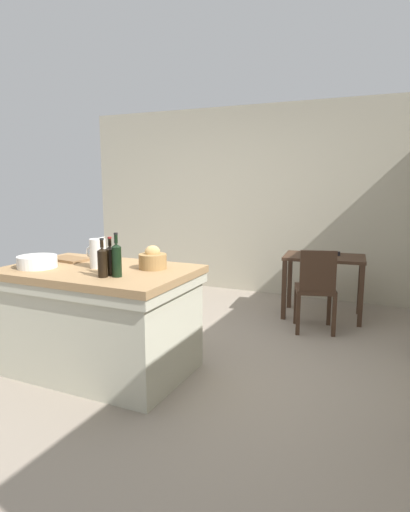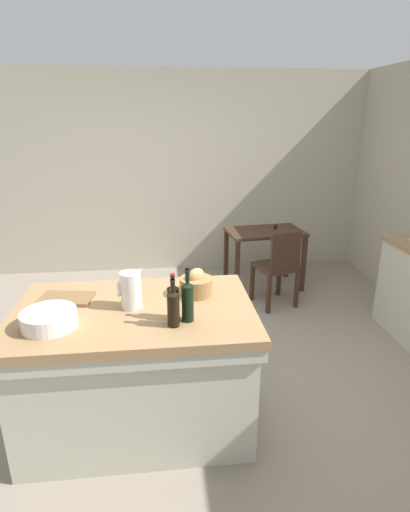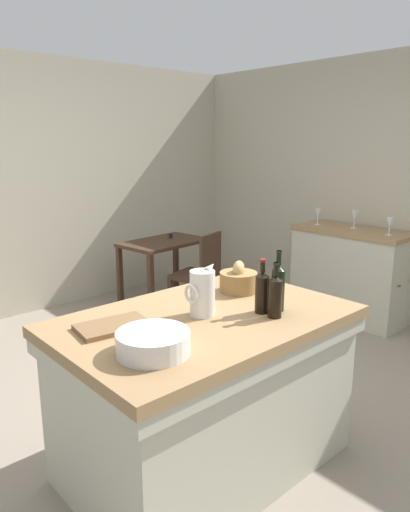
{
  "view_description": "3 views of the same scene",
  "coord_description": "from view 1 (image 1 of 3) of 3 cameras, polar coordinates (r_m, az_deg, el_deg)",
  "views": [
    {
      "loc": [
        1.83,
        -3.24,
        1.57
      ],
      "look_at": [
        0.32,
        0.07,
        0.94
      ],
      "focal_mm": 30.1,
      "sensor_mm": 36.0,
      "label": 1
    },
    {
      "loc": [
        -0.18,
        -2.85,
        2.03
      ],
      "look_at": [
        0.16,
        0.23,
        0.96
      ],
      "focal_mm": 28.42,
      "sensor_mm": 36.0,
      "label": 2
    },
    {
      "loc": [
        -1.92,
        -2.2,
        1.75
      ],
      "look_at": [
        0.23,
        0.18,
        0.97
      ],
      "focal_mm": 33.11,
      "sensor_mm": 36.0,
      "label": 3
    }
  ],
  "objects": [
    {
      "name": "ground_plane",
      "position": [
        4.04,
        -4.72,
        -13.04
      ],
      "size": [
        6.76,
        6.76,
        0.0
      ],
      "primitive_type": "plane",
      "color": "gray"
    },
    {
      "name": "wall_back",
      "position": [
        6.13,
        7.14,
        7.28
      ],
      "size": [
        5.32,
        0.12,
        2.6
      ],
      "primitive_type": "cube",
      "color": "#B2AA93",
      "rests_on": "ground"
    },
    {
      "name": "island_table",
      "position": [
        3.69,
        -13.71,
        -7.73
      ],
      "size": [
        1.52,
        0.99,
        0.88
      ],
      "color": "#99754C",
      "rests_on": "ground"
    },
    {
      "name": "writing_desk",
      "position": [
        5.15,
        15.53,
        -1.26
      ],
      "size": [
        0.95,
        0.65,
        0.78
      ],
      "color": "#3D281C",
      "rests_on": "ground"
    },
    {
      "name": "wooden_chair",
      "position": [
        4.63,
        14.51,
        -4.07
      ],
      "size": [
        0.5,
        0.5,
        0.89
      ],
      "color": "#3D281C",
      "rests_on": "ground"
    },
    {
      "name": "pitcher",
      "position": [
        3.59,
        -14.07,
        0.39
      ],
      "size": [
        0.17,
        0.13,
        0.28
      ],
      "color": "silver",
      "rests_on": "island_table"
    },
    {
      "name": "wash_bowl",
      "position": [
        3.76,
        -21.4,
        -0.71
      ],
      "size": [
        0.32,
        0.32,
        0.1
      ],
      "primitive_type": "cylinder",
      "color": "silver",
      "rests_on": "island_table"
    },
    {
      "name": "bread_basket",
      "position": [
        3.48,
        -6.96,
        -0.55
      ],
      "size": [
        0.22,
        0.22,
        0.19
      ],
      "color": "olive",
      "rests_on": "island_table"
    },
    {
      "name": "cutting_board",
      "position": [
        4.0,
        -17.57,
        -0.41
      ],
      "size": [
        0.37,
        0.26,
        0.02
      ],
      "primitive_type": "cube",
      "rotation": [
        0.0,
        0.0,
        -0.15
      ],
      "color": "brown",
      "rests_on": "island_table"
    },
    {
      "name": "wine_bottle_dark",
      "position": [
        3.21,
        -11.66,
        -0.41
      ],
      "size": [
        0.07,
        0.07,
        0.33
      ],
      "color": "black",
      "rests_on": "island_table"
    },
    {
      "name": "wine_bottle_amber",
      "position": [
        3.29,
        -12.46,
        -0.46
      ],
      "size": [
        0.07,
        0.07,
        0.29
      ],
      "color": "black",
      "rests_on": "island_table"
    },
    {
      "name": "wine_bottle_green",
      "position": [
        3.22,
        -13.47,
        -0.72
      ],
      "size": [
        0.07,
        0.07,
        0.29
      ],
      "color": "black",
      "rests_on": "island_table"
    }
  ]
}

